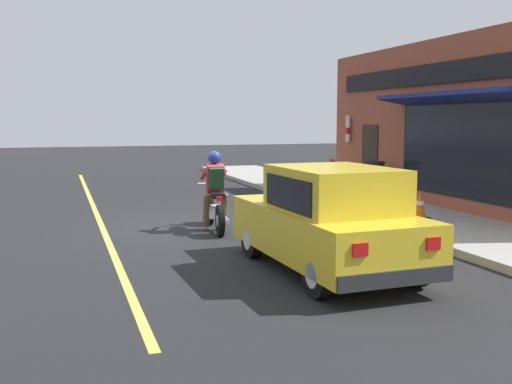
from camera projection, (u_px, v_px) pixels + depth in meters
ground_plane at (189, 225)px, 12.83m from camera, size 80.00×80.00×0.00m
sidewalk_curb at (333, 196)px, 17.15m from camera, size 2.60×22.00×0.14m
lane_stripe at (95, 209)px, 15.09m from camera, size 0.12×19.80×0.01m
storefront_building at (435, 125)px, 14.93m from camera, size 1.25×10.12×4.20m
motorcycle_with_rider at (215, 197)px, 12.14m from camera, size 0.61×2.02×1.62m
car_hatchback at (328, 221)px, 8.77m from camera, size 1.78×3.84×1.57m
traffic_cone at (419, 205)px, 12.76m from camera, size 0.36×0.36×0.60m
trash_bin at (374, 179)px, 16.30m from camera, size 0.56×0.56×0.98m
fire_hydrant at (332, 173)px, 18.98m from camera, size 0.36×0.24×0.88m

